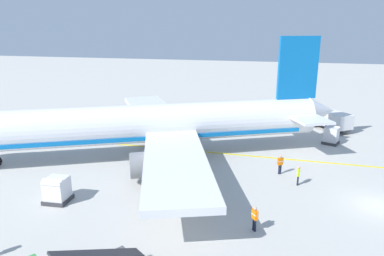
{
  "coord_description": "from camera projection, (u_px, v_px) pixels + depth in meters",
  "views": [
    {
      "loc": [
        -26.22,
        6.99,
        12.55
      ],
      "look_at": [
        3.97,
        15.1,
        3.81
      ],
      "focal_mm": 33.16,
      "sensor_mm": 36.0,
      "label": 1
    }
  ],
  "objects": [
    {
      "name": "airliner_foreground",
      "position": [
        147.0,
        125.0,
        35.24
      ],
      "size": [
        32.69,
        38.69,
        11.9
      ],
      "color": "silver",
      "rests_on": "ground"
    },
    {
      "name": "service_truck_catering",
      "position": [
        330.0,
        119.0,
        45.67
      ],
      "size": [
        5.98,
        5.26,
        2.4
      ],
      "color": "silver",
      "rests_on": "ground"
    },
    {
      "name": "cargo_container_near",
      "position": [
        331.0,
        135.0,
        40.0
      ],
      "size": [
        2.08,
        2.08,
        2.04
      ],
      "color": "#333338",
      "rests_on": "ground"
    },
    {
      "name": "cargo_container_mid",
      "position": [
        57.0,
        190.0,
        26.48
      ],
      "size": [
        1.87,
        1.87,
        2.03
      ],
      "color": "#333338",
      "rests_on": "ground"
    },
    {
      "name": "crew_marshaller",
      "position": [
        280.0,
        163.0,
        31.56
      ],
      "size": [
        0.45,
        0.52,
        1.76
      ],
      "color": "#191E33",
      "rests_on": "ground"
    },
    {
      "name": "crew_loader_left",
      "position": [
        298.0,
        174.0,
        29.33
      ],
      "size": [
        0.63,
        0.27,
        1.67
      ],
      "color": "#191E33",
      "rests_on": "ground"
    },
    {
      "name": "crew_supervisor",
      "position": [
        255.0,
        217.0,
        22.62
      ],
      "size": [
        0.5,
        0.47,
        1.69
      ],
      "color": "#191E33",
      "rests_on": "ground"
    },
    {
      "name": "apron_guide_line",
      "position": [
        197.0,
        151.0,
        37.75
      ],
      "size": [
        0.3,
        60.0,
        0.01
      ],
      "primitive_type": "cube",
      "color": "yellow",
      "rests_on": "ground"
    }
  ]
}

